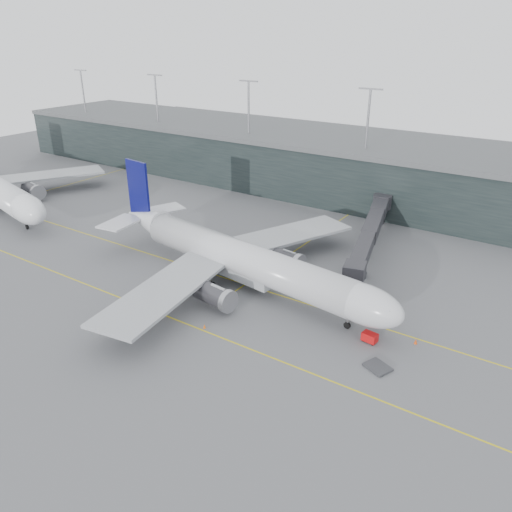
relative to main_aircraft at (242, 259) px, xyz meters
The scene contains 17 objects.
ground 8.00m from the main_aircraft, 136.33° to the left, with size 320.00×320.00×0.00m, color #56565B.
taxiline_a 6.75m from the main_aircraft, behind, with size 160.00×0.25×0.02m, color gold.
taxiline_b 17.09m from the main_aircraft, 105.98° to the right, with size 160.00×0.25×0.02m, color gold.
taxiline_lead_main 24.81m from the main_aircraft, 88.81° to the left, with size 0.25×60.00×0.02m, color gold.
taxiline_lead_adj 83.28m from the main_aircraft, 163.01° to the left, with size 0.25×60.00×0.02m, color gold.
terminal 62.51m from the main_aircraft, 94.13° to the left, with size 240.00×36.00×29.00m.
main_aircraft is the anchor object (origin of this frame).
jet_bridge 32.67m from the main_aircraft, 63.75° to the left, with size 14.55×45.27×7.00m.
gse_cart 26.80m from the main_aircraft, ahead, with size 2.37×1.68×1.50m.
baggage_dolly 31.39m from the main_aircraft, 18.31° to the right, with size 3.35×2.68×0.33m, color #323337.
uld_a 18.12m from the main_aircraft, 120.83° to the left, with size 2.08×1.70×1.81m.
uld_b 18.46m from the main_aircraft, 117.79° to the left, with size 2.53×2.24×1.95m.
uld_c 14.81m from the main_aircraft, 106.77° to the left, with size 2.01×1.75×1.59m.
cone_nose 32.26m from the main_aircraft, ahead, with size 0.48×0.48×0.77m, color #E0470C.
cone_wing_stbd 16.18m from the main_aircraft, 76.74° to the right, with size 0.42×0.42×0.66m, color #E3600C.
cone_wing_port 15.77m from the main_aircraft, 72.27° to the left, with size 0.45×0.45×0.71m, color #D6580B.
cone_tail 13.93m from the main_aircraft, 157.44° to the right, with size 0.43×0.43×0.68m, color orange.
Camera 1 is at (51.00, -69.18, 42.00)m, focal length 35.00 mm.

